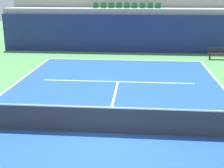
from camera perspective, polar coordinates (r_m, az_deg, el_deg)
name	(u,v)px	position (r m, az deg, el deg)	size (l,w,h in m)	color
ground_plane	(105,133)	(11.02, -1.23, -8.99)	(80.00, 80.00, 0.00)	#4C8C4C
court_surface	(105,133)	(11.01, -1.23, -8.97)	(11.00, 24.00, 0.01)	#1E4C99
baseline_far	(123,60)	(22.36, 2.09, 4.42)	(11.00, 0.10, 0.00)	white
service_line_far	(118,82)	(16.98, 1.10, 0.43)	(8.26, 0.10, 0.00)	white
centre_service_line	(113,102)	(13.95, 0.19, -3.25)	(0.10, 6.40, 0.00)	white
back_wall	(126,34)	(25.17, 2.51, 9.23)	(20.09, 0.30, 2.99)	navy
stands_tier_lower	(126,29)	(26.49, 2.65, 10.06)	(20.09, 2.40, 3.40)	#9E9E99
stands_tier_upper	(128,20)	(28.82, 2.87, 11.59)	(20.09, 2.40, 4.40)	#9E9E99
seating_row_lower	(127,7)	(26.43, 2.71, 14.01)	(5.59, 0.44, 0.44)	#1E6633
tennis_net	(105,120)	(10.81, -1.25, -6.56)	(11.08, 0.08, 1.07)	black
player_bench	(218,52)	(23.86, 18.95, 5.52)	(1.50, 0.40, 0.85)	#232328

